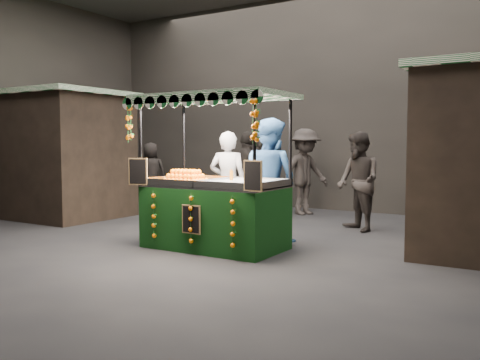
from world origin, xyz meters
The scene contains 11 objects.
ground centered at (0.00, 0.00, 0.00)m, with size 12.00×12.00×0.00m, color black.
market_hall centered at (0.00, 0.00, 3.38)m, with size 12.10×10.10×5.05m.
neighbour_stall_left centered at (-4.40, 1.00, 1.31)m, with size 3.00×2.20×2.60m.
juice_stall centered at (0.41, -0.08, 0.70)m, with size 2.31×1.36×2.24m.
vendor_grey centered at (0.00, 0.91, 0.87)m, with size 0.73×0.59×1.74m.
vendor_blue centered at (0.87, 0.76, 0.96)m, with size 1.05×0.89×1.92m.
shopper_0 centered at (-0.59, 3.09, 0.88)m, with size 0.68×0.48×1.76m.
shopper_1 centered at (1.69, 2.50, 0.87)m, with size 1.07×1.06×1.74m.
shopper_2 centered at (-0.75, 2.79, 0.89)m, with size 1.10×0.96×1.78m.
shopper_3 centered at (0.00, 3.96, 0.93)m, with size 1.12×1.38×1.85m.
shopper_4 centered at (-4.50, 4.11, 0.78)m, with size 0.90×0.88×1.56m.
Camera 1 is at (4.67, -6.27, 1.54)m, focal length 38.80 mm.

